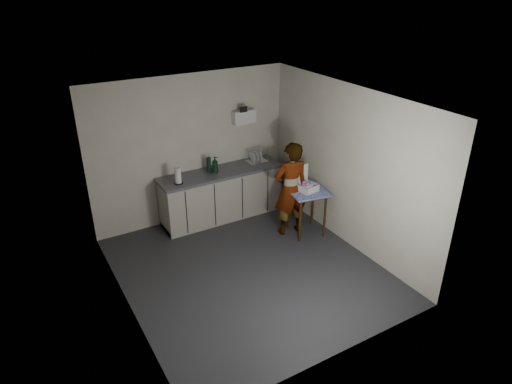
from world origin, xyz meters
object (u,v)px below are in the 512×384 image
soda_can (215,170)px  bakery_box (307,185)px  paper_towel (178,176)px  side_table (308,196)px  standing_man (291,189)px  soap_bottle (215,165)px  kitchen_counter (222,196)px  dark_bottle (209,165)px  dish_rack (256,159)px

soda_can → bakery_box: (1.12, -1.18, -0.08)m
paper_towel → side_table: bearing=-31.6°
standing_man → soap_bottle: bearing=-42.5°
soap_bottle → paper_towel: (-0.72, -0.09, -0.02)m
kitchen_counter → paper_towel: size_ratio=8.12×
soap_bottle → soda_can: size_ratio=2.37×
side_table → dark_bottle: 1.80m
kitchen_counter → soap_bottle: 0.64m
soap_bottle → dark_bottle: bearing=129.1°
standing_man → dark_bottle: standing_man is taller
kitchen_counter → paper_towel: bearing=-172.7°
side_table → standing_man: 0.31m
soda_can → bakery_box: bearing=-46.5°
standing_man → side_table: bearing=154.9°
kitchen_counter → soda_can: (-0.13, -0.03, 0.55)m
side_table → standing_man: (-0.24, 0.16, 0.12)m
side_table → paper_towel: 2.18m
soap_bottle → dark_bottle: soap_bottle is taller
soda_can → paper_towel: (-0.70, -0.08, 0.07)m
soda_can → kitchen_counter: bearing=12.4°
standing_man → paper_towel: bearing=-23.4°
side_table → dish_rack: (-0.24, 1.28, 0.27)m
side_table → bakery_box: 0.19m
kitchen_counter → soda_can: size_ratio=17.94×
bakery_box → soda_can: bearing=124.4°
dark_bottle → paper_towel: 0.67m
dark_bottle → kitchen_counter: bearing=-21.6°
soap_bottle → kitchen_counter: bearing=9.5°
side_table → paper_towel: (-1.83, 1.12, 0.34)m
bakery_box → dark_bottle: bearing=123.5°
kitchen_counter → soap_bottle: bearing=-170.5°
standing_man → dark_bottle: 1.51m
kitchen_counter → dark_bottle: dark_bottle is taller
standing_man → dark_bottle: bearing=-42.6°
soap_bottle → paper_towel: 0.73m
kitchen_counter → soap_bottle: (-0.11, -0.02, 0.63)m
kitchen_counter → side_table: size_ratio=2.80×
standing_man → soap_bottle: standing_man is taller
soda_can → dish_rack: bearing=5.0°
dark_bottle → paper_towel: size_ratio=0.98×
kitchen_counter → paper_towel: paper_towel is taller
standing_man → soda_can: bearing=-41.8°
side_table → dark_bottle: dark_bottle is taller
bakery_box → dish_rack: bearing=91.3°
soap_bottle → bakery_box: soap_bottle is taller
side_table → dark_bottle: bearing=142.6°
kitchen_counter → dark_bottle: bearing=158.4°
soda_can → bakery_box: size_ratio=0.31×
soap_bottle → bakery_box: size_ratio=0.74×
paper_towel → bakery_box: 2.13m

